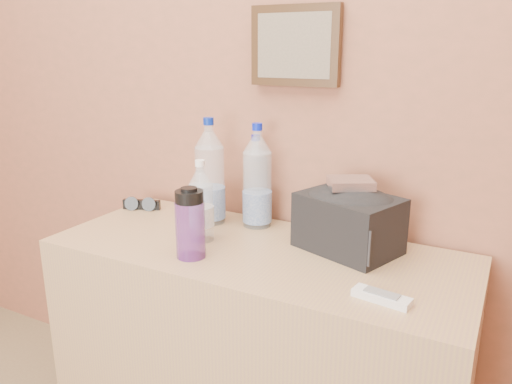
% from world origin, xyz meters
% --- Properties ---
extents(picture_frame, '(0.30, 0.03, 0.25)m').
position_xyz_m(picture_frame, '(0.15, 1.98, 1.40)').
color(picture_frame, '#382311').
rests_on(picture_frame, room_shell).
extents(dresser, '(1.29, 0.54, 0.80)m').
position_xyz_m(dresser, '(0.15, 1.71, 0.40)').
color(dresser, '#A4854D').
rests_on(dresser, ground).
extents(pet_large_a, '(0.10, 0.10, 0.37)m').
position_xyz_m(pet_large_a, '(-0.11, 1.85, 0.97)').
color(pet_large_a, white).
rests_on(pet_large_a, dresser).
extents(pet_large_b, '(0.08, 0.08, 0.31)m').
position_xyz_m(pet_large_b, '(0.03, 1.93, 0.94)').
color(pet_large_b, white).
rests_on(pet_large_b, dresser).
extents(pet_large_c, '(0.10, 0.10, 0.35)m').
position_xyz_m(pet_large_c, '(0.06, 1.90, 0.96)').
color(pet_large_c, silver).
rests_on(pet_large_c, dresser).
extents(pet_small, '(0.07, 0.07, 0.26)m').
position_xyz_m(pet_small, '(-0.04, 1.70, 0.92)').
color(pet_small, '#CEE5F8').
rests_on(pet_small, dresser).
extents(nalgene_bottle, '(0.09, 0.09, 0.21)m').
position_xyz_m(nalgene_bottle, '(0.01, 1.57, 0.91)').
color(nalgene_bottle, '#5F2489').
rests_on(nalgene_bottle, dresser).
extents(sunglasses, '(0.15, 0.10, 0.04)m').
position_xyz_m(sunglasses, '(-0.42, 1.85, 0.82)').
color(sunglasses, black).
rests_on(sunglasses, dresser).
extents(ac_remote, '(0.15, 0.07, 0.02)m').
position_xyz_m(ac_remote, '(0.57, 1.56, 0.81)').
color(ac_remote, silver).
rests_on(ac_remote, dresser).
extents(toiletry_bag, '(0.33, 0.29, 0.19)m').
position_xyz_m(toiletry_bag, '(0.40, 1.83, 0.90)').
color(toiletry_bag, black).
rests_on(toiletry_bag, dresser).
extents(foil_packet, '(0.16, 0.16, 0.03)m').
position_xyz_m(foil_packet, '(0.40, 1.85, 1.01)').
color(foil_packet, silver).
rests_on(foil_packet, toiletry_bag).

